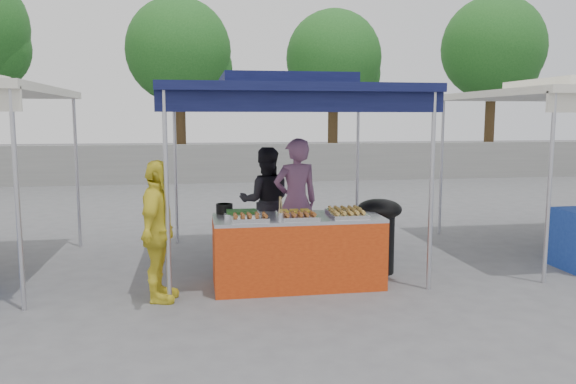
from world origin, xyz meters
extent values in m
plane|color=#5C5C5F|center=(0.00, 0.00, 0.00)|extent=(80.00, 80.00, 0.00)
cube|color=gray|center=(0.00, 11.00, 0.60)|extent=(40.00, 0.25, 1.20)
cylinder|color=silver|center=(-1.50, -0.50, 1.15)|extent=(0.05, 0.05, 2.30)
cylinder|color=silver|center=(1.50, -0.50, 1.15)|extent=(0.05, 0.05, 2.30)
cylinder|color=silver|center=(-1.50, 2.50, 1.15)|extent=(0.05, 0.05, 2.30)
cylinder|color=silver|center=(1.50, 2.50, 1.15)|extent=(0.05, 0.05, 2.30)
cube|color=#101542|center=(0.00, 1.00, 2.35)|extent=(3.20, 3.20, 0.10)
cube|color=#101542|center=(0.00, 1.00, 2.48)|extent=(1.65, 1.65, 0.18)
cube|color=#101542|center=(0.00, -0.50, 2.20)|extent=(3.20, 0.04, 0.25)
cylinder|color=silver|center=(-3.00, -0.50, 1.15)|extent=(0.05, 0.05, 2.30)
cylinder|color=silver|center=(-3.00, 2.50, 1.15)|extent=(0.05, 0.05, 2.30)
cylinder|color=silver|center=(3.00, -0.50, 1.15)|extent=(0.05, 0.05, 2.30)
cylinder|color=silver|center=(3.00, 2.50, 1.15)|extent=(0.05, 0.05, 2.30)
cylinder|color=#422F19|center=(-1.65, 12.83, 1.90)|extent=(0.36, 0.36, 3.80)
sphere|color=#236020|center=(-1.65, 12.83, 4.24)|extent=(3.48, 3.48, 3.48)
sphere|color=#236020|center=(-1.05, 13.03, 3.69)|extent=(2.39, 2.39, 2.39)
cylinder|color=#422F19|center=(3.77, 13.29, 1.86)|extent=(0.36, 0.36, 3.71)
sphere|color=#236020|center=(3.77, 13.29, 4.13)|extent=(3.39, 3.39, 3.39)
sphere|color=#236020|center=(4.37, 13.49, 3.60)|extent=(2.33, 2.33, 2.33)
cylinder|color=#422F19|center=(9.68, 12.95, 2.05)|extent=(0.36, 0.36, 4.09)
sphere|color=#236020|center=(9.68, 12.95, 4.56)|extent=(3.74, 3.74, 3.74)
sphere|color=#236020|center=(10.28, 13.15, 3.98)|extent=(2.57, 2.57, 2.57)
cube|color=#C73B11|center=(0.00, -0.10, 0.40)|extent=(2.00, 0.80, 0.81)
cube|color=silver|center=(0.00, -0.10, 0.83)|extent=(2.00, 0.80, 0.04)
cube|color=silver|center=(-0.59, -0.33, 0.88)|extent=(0.42, 0.30, 0.05)
cube|color=brown|center=(-0.59, -0.33, 0.91)|extent=(0.35, 0.25, 0.02)
cube|color=silver|center=(-0.02, -0.34, 0.88)|extent=(0.42, 0.30, 0.05)
cube|color=brown|center=(-0.02, -0.34, 0.91)|extent=(0.35, 0.25, 0.02)
cube|color=silver|center=(0.57, -0.32, 0.88)|extent=(0.42, 0.30, 0.05)
cube|color=#B38A3D|center=(0.57, -0.32, 0.91)|extent=(0.35, 0.25, 0.02)
cube|color=silver|center=(-0.66, -0.01, 0.88)|extent=(0.42, 0.30, 0.05)
cube|color=#23591E|center=(-0.66, -0.01, 0.91)|extent=(0.35, 0.25, 0.02)
cube|color=silver|center=(-0.02, -0.03, 0.88)|extent=(0.42, 0.30, 0.05)
cube|color=gold|center=(-0.02, -0.03, 0.91)|extent=(0.35, 0.25, 0.02)
cube|color=silver|center=(0.59, -0.03, 0.88)|extent=(0.42, 0.30, 0.05)
cube|color=#B38A3D|center=(0.59, -0.03, 0.91)|extent=(0.35, 0.25, 0.02)
cylinder|color=black|center=(-0.85, 0.24, 0.91)|extent=(0.20, 0.20, 0.12)
cylinder|color=silver|center=(-0.25, -0.37, 0.89)|extent=(0.07, 0.07, 0.09)
cylinder|color=black|center=(1.15, 0.30, 0.39)|extent=(0.40, 0.40, 0.78)
ellipsoid|color=black|center=(1.15, 0.30, 0.85)|extent=(0.58, 0.58, 0.26)
cube|color=#142DA7|center=(-0.34, 0.62, 0.15)|extent=(0.48, 0.34, 0.29)
cube|color=#142DA7|center=(0.24, 0.59, 0.16)|extent=(0.52, 0.37, 0.31)
cube|color=#142DA7|center=(0.24, 0.59, 0.47)|extent=(0.52, 0.36, 0.31)
imported|color=#8D597E|center=(0.16, 0.93, 0.87)|extent=(0.70, 0.53, 1.74)
imported|color=black|center=(-0.18, 1.52, 0.80)|extent=(0.81, 0.65, 1.59)
imported|color=yellow|center=(-1.61, -0.41, 0.78)|extent=(0.54, 0.97, 1.56)
camera|label=1|loc=(-1.20, -6.57, 2.01)|focal=35.00mm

